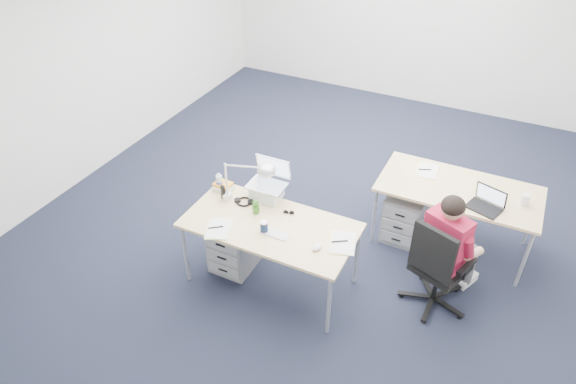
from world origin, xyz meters
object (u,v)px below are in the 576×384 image
Objects in this scene: headphones at (244,201)px; sunglasses at (289,213)px; desk_near at (270,228)px; office_chair at (435,281)px; computer_mouse at (317,247)px; dark_laptop at (486,200)px; bear_figurine at (256,207)px; desk_lamp at (241,180)px; drawer_pedestal_far at (405,215)px; book_stack at (223,187)px; cordless_phone at (223,192)px; desk_far at (459,192)px; drawer_pedestal_near at (236,243)px; wireless_keyboard at (275,234)px; silver_laptop at (267,181)px; can_koozie at (264,227)px; water_bottle at (219,182)px; seated_person at (451,246)px; far_cup at (525,199)px.

headphones is 0.47m from sunglasses.
desk_near is 1.60× the size of office_chair.
dark_laptop is at bearing 64.56° from computer_mouse.
desk_lamp reaches higher than bear_figurine.
book_stack reaches higher than drawer_pedestal_far.
office_chair reaches higher than cordless_phone.
desk_near is 8.57× the size of book_stack.
desk_far is 2.91× the size of drawer_pedestal_near.
computer_mouse is (0.41, -0.01, 0.01)m from wireless_keyboard.
silver_laptop is 1.26× the size of dark_laptop.
can_koozie reaches higher than desk_near.
desk_near is 1.00× the size of desk_far.
desk_near is 0.24m from sunglasses.
wireless_keyboard is 0.61m from desk_lamp.
silver_laptop is 1.95× the size of water_bottle.
seated_person reaches higher than office_chair.
computer_mouse reaches higher than drawer_pedestal_near.
wireless_keyboard is at bearing 6.63° from can_koozie.
drawer_pedestal_near is at bearing -143.48° from desk_lamp.
sunglasses is (-0.89, -1.06, 0.47)m from drawer_pedestal_far.
sunglasses is 0.35× the size of dark_laptop.
computer_mouse reaches higher than drawer_pedestal_far.
silver_laptop is (0.22, 0.28, 0.65)m from drawer_pedestal_near.
desk_lamp is at bearing -137.22° from dark_laptop.
office_chair is 5.37× the size of book_stack.
book_stack is (-1.64, -1.00, 0.50)m from drawer_pedestal_far.
bear_figurine is (0.24, 0.02, 0.53)m from drawer_pedestal_near.
can_koozie is (0.00, -0.12, 0.10)m from desk_near.
desk_lamp is at bearing -146.80° from desk_far.
drawer_pedestal_near is (-1.94, -0.35, -0.01)m from office_chair.
drawer_pedestal_near is at bearing -35.42° from water_bottle.
desk_near is at bearing -137.22° from desk_far.
desk_far is 13.99× the size of far_cup.
seated_person is 10.64× the size of far_cup.
dark_laptop is (2.40, 0.84, 0.07)m from book_stack.
headphones is at bearing -12.80° from water_bottle.
wireless_keyboard is at bearing -17.54° from drawer_pedestal_near.
drawer_pedestal_near is 0.58m from book_stack.
seated_person is 2.25m from book_stack.
wireless_keyboard reaches higher than drawer_pedestal_near.
computer_mouse is 1.03× the size of sunglasses.
desk_near is 0.42m from headphones.
can_koozie is (-0.11, -0.01, 0.05)m from wireless_keyboard.
far_cup is at bearing 9.83° from desk_lamp.
desk_far is at bearing -179.92° from far_cup.
far_cup is at bearing 80.81° from seated_person.
bear_figurine is 0.28m from desk_lamp.
can_koozie is at bearing -140.35° from office_chair.
water_bottle is (-0.71, 0.37, 0.04)m from can_koozie.
drawer_pedestal_far is 1.77m from can_koozie.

